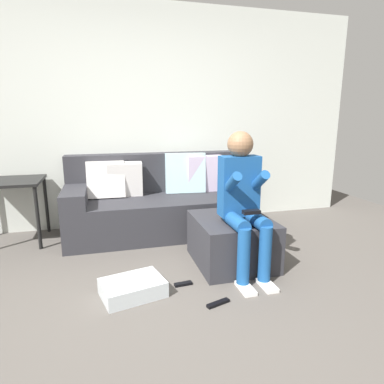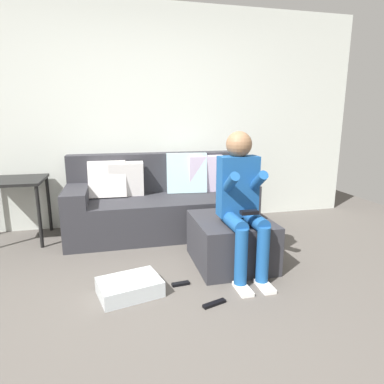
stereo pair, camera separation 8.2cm
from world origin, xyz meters
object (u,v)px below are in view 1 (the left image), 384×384
Objects in this scene: remote_near_ottoman at (218,303)px; remote_by_storage_bin at (183,284)px; ottoman at (232,241)px; storage_bin at (133,288)px; person_seated at (243,196)px; side_table at (10,189)px; couch_sectional at (159,202)px.

remote_near_ottoman is 0.38m from remote_by_storage_bin.
remote_near_ottoman is at bearing -118.81° from ottoman.
person_seated is at bearing 9.84° from storage_bin.
remote_near_ottoman is at bearing -26.58° from storage_bin.
person_seated is 1.77× the size of side_table.
couch_sectional is 1.16m from ottoman.
couch_sectional is 1.39m from remote_by_storage_bin.
side_table reaches higher than storage_bin.
ottoman is at bearing -27.56° from side_table.
remote_by_storage_bin is (-0.03, -1.35, -0.34)m from couch_sectional.
side_table reaches higher than remote_near_ottoman.
side_table is at bearing 178.92° from couch_sectional.
storage_bin is 3.16× the size of remote_by_storage_bin.
couch_sectional is 14.48× the size of remote_by_storage_bin.
side_table reaches higher than ottoman.
ottoman is 1.08× the size of side_table.
side_table is at bearing 148.64° from person_seated.
storage_bin is 0.67× the size of side_table.
remote_by_storage_bin is (-0.55, -0.12, -0.67)m from person_seated.
couch_sectional reaches higher than remote_near_ottoman.
person_seated is 8.43× the size of remote_by_storage_bin.
side_table is (-2.06, 1.07, 0.38)m from ottoman.
side_table reaches higher than remote_by_storage_bin.
couch_sectional is at bearing 83.45° from remote_by_storage_bin.
storage_bin is (-0.44, -1.40, -0.29)m from couch_sectional.
storage_bin is at bearing -51.89° from side_table.
remote_by_storage_bin is at bearing -167.86° from person_seated.
person_seated reaches higher than ottoman.
storage_bin reaches higher than remote_near_ottoman.
couch_sectional reaches higher than ottoman.
ottoman is at bearing 20.65° from storage_bin.
couch_sectional is at bearing 77.01° from remote_near_ottoman.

